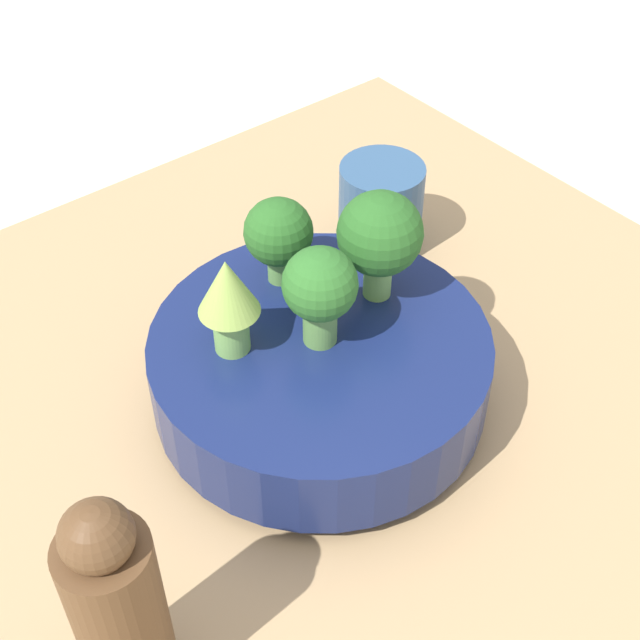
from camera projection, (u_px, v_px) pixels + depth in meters
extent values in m
plane|color=beige|center=(291.00, 417.00, 0.76)|extent=(6.00, 6.00, 0.00)
cube|color=tan|center=(290.00, 405.00, 0.75)|extent=(0.84, 0.73, 0.03)
cylinder|color=navy|center=(320.00, 399.00, 0.73)|extent=(0.12, 0.12, 0.01)
cylinder|color=navy|center=(320.00, 367.00, 0.70)|extent=(0.27, 0.27, 0.06)
cylinder|color=#609347|center=(280.00, 265.00, 0.72)|extent=(0.02, 0.02, 0.03)
sphere|color=#286023|center=(278.00, 232.00, 0.70)|extent=(0.06, 0.06, 0.06)
cylinder|color=#7AB256|center=(378.00, 276.00, 0.71)|extent=(0.02, 0.02, 0.04)
sphere|color=#286023|center=(380.00, 233.00, 0.68)|extent=(0.07, 0.07, 0.07)
cylinder|color=#7AB256|center=(231.00, 329.00, 0.66)|extent=(0.03, 0.03, 0.04)
cone|color=#93B751|center=(227.00, 287.00, 0.63)|extent=(0.05, 0.05, 0.05)
cylinder|color=#609347|center=(320.00, 322.00, 0.67)|extent=(0.03, 0.03, 0.04)
sphere|color=#2D6B28|center=(320.00, 284.00, 0.64)|extent=(0.06, 0.06, 0.06)
cylinder|color=#33567F|center=(381.00, 208.00, 0.86)|extent=(0.08, 0.08, 0.09)
cylinder|color=brown|center=(122.00, 619.00, 0.52)|extent=(0.05, 0.05, 0.15)
sphere|color=brown|center=(96.00, 536.00, 0.46)|extent=(0.04, 0.04, 0.04)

